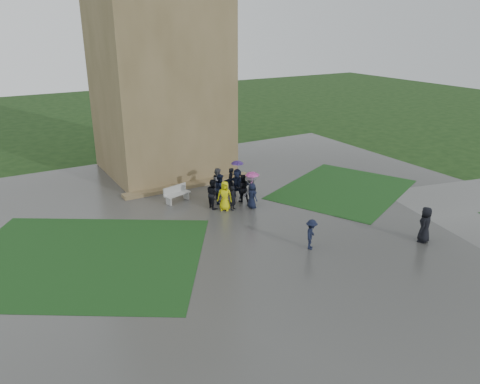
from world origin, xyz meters
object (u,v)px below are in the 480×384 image
tower (157,43)px  pedestrian_mid (311,234)px  pedestrian_near (425,225)px  bench (177,194)px

tower → pedestrian_mid: tower is taller
pedestrian_mid → pedestrian_near: size_ratio=0.82×
pedestrian_mid → pedestrian_near: 5.81m
pedestrian_near → bench: bearing=-80.4°
bench → pedestrian_near: (8.51, -11.35, 0.41)m
tower → pedestrian_mid: (1.35, -15.61, -8.23)m
bench → pedestrian_mid: size_ratio=1.18×
pedestrian_mid → pedestrian_near: bearing=-65.5°
tower → bench: 10.82m
bench → pedestrian_mid: pedestrian_mid is taller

